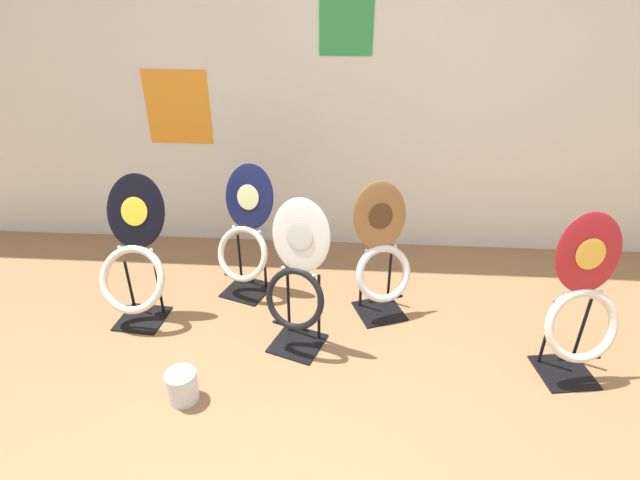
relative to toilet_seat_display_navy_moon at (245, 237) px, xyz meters
The scene contains 7 objects.
wall_back 1.50m from the toilet_seat_display_navy_moon, 37.25° to the left, with size 8.00×0.07×2.60m.
toilet_seat_display_navy_moon is the anchor object (origin of this frame).
toilet_seat_display_crimson_swirl 1.98m from the toilet_seat_display_navy_moon, 19.73° to the right, with size 0.42×0.33×0.92m.
toilet_seat_display_woodgrain 0.90m from the toilet_seat_display_navy_moon, 11.96° to the right, with size 0.42×0.37×0.85m.
toilet_seat_display_jazz_black 0.69m from the toilet_seat_display_navy_moon, 150.64° to the right, with size 0.43×0.44×0.89m.
toilet_seat_display_white_plain 0.66m from the toilet_seat_display_navy_moon, 52.97° to the right, with size 0.40×0.36×0.90m.
paint_can 1.06m from the toilet_seat_display_navy_moon, 98.18° to the right, with size 0.16×0.16×0.17m.
Camera 1 is at (-0.28, -1.21, 1.95)m, focal length 28.00 mm.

